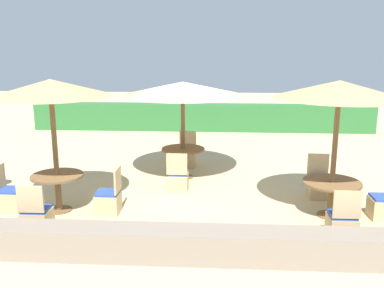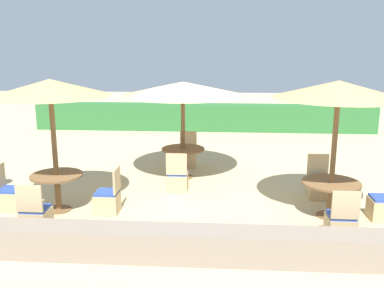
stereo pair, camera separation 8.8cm
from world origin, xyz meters
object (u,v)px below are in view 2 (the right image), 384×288
at_px(patio_chair_front_right_south, 341,225).
at_px(patio_chair_center_north, 188,157).
at_px(round_table_front_left, 57,183).
at_px(parasol_front_right, 339,90).
at_px(patio_chair_front_right_east, 383,206).
at_px(patio_chair_center_south, 177,180).
at_px(round_table_front_right, 331,189).
at_px(parasol_front_left, 50,88).
at_px(patio_chair_front_left_south, 36,218).
at_px(patio_chair_front_left_west, 10,197).
at_px(parasol_center, 183,89).
at_px(patio_chair_front_right_north, 319,186).
at_px(round_table_center, 183,155).
at_px(patio_chair_front_left_east, 108,200).

xyz_separation_m(patio_chair_front_right_south, patio_chair_center_north, (-2.97, 4.34, 0.00)).
relative_size(round_table_front_left, parasol_front_right, 0.39).
distance_m(patio_chair_front_right_east, patio_chair_center_south, 4.29).
bearing_deg(patio_chair_center_south, round_table_front_left, -149.81).
bearing_deg(round_table_front_right, round_table_front_left, -179.37).
relative_size(parasol_front_left, patio_chair_front_left_south, 2.83).
height_order(round_table_front_right, patio_chair_front_right_east, patio_chair_front_right_east).
relative_size(patio_chair_front_left_west, parasol_center, 0.31).
relative_size(round_table_front_right, patio_chair_front_right_south, 1.19).
bearing_deg(patio_chair_front_right_south, parasol_front_left, 170.03).
height_order(patio_chair_front_right_north, parasol_center, parasol_center).
distance_m(round_table_front_left, patio_chair_front_right_east, 6.36).
bearing_deg(parasol_front_left, patio_chair_center_south, 30.19).
bearing_deg(patio_chair_front_right_north, patio_chair_front_left_south, 21.48).
relative_size(parasol_center, round_table_center, 2.76).
distance_m(parasol_front_right, patio_chair_front_right_north, 2.44).
distance_m(patio_chair_front_right_east, round_table_center, 4.69).
relative_size(patio_chair_front_right_east, round_table_center, 0.87).
bearing_deg(parasol_front_left, patio_chair_front_right_south, -9.97).
bearing_deg(patio_chair_front_left_east, patio_chair_front_right_east, -89.36).
xyz_separation_m(patio_chair_front_right_north, round_table_center, (-3.07, 1.23, 0.33)).
bearing_deg(patio_chair_front_left_east, patio_chair_front_right_north, -74.82).
bearing_deg(round_table_front_left, patio_chair_front_left_south, -91.32).
bearing_deg(patio_chair_center_south, patio_chair_front_right_east, -17.94).
relative_size(patio_chair_front_left_south, patio_chair_front_right_south, 1.00).
bearing_deg(patio_chair_front_right_north, patio_chair_front_left_east, 15.18).
bearing_deg(parasol_front_left, round_table_center, 45.55).
relative_size(parasol_front_left, round_table_front_right, 2.37).
relative_size(round_table_center, patio_chair_center_south, 1.15).
distance_m(patio_chair_front_left_east, patio_chair_center_north, 3.70).
bearing_deg(patio_chair_front_left_west, round_table_front_left, 91.34).
height_order(patio_chair_front_left_west, parasol_center, parasol_center).
height_order(patio_chair_front_right_north, patio_chair_center_south, same).
relative_size(patio_chair_front_left_east, patio_chair_front_left_west, 1.00).
xyz_separation_m(patio_chair_front_right_east, parasol_center, (-4.04, 2.35, 1.96)).
bearing_deg(round_table_front_left, patio_chair_front_right_east, 0.01).
bearing_deg(round_table_center, parasol_center, 90.00).
bearing_deg(patio_chair_front_right_east, patio_chair_center_south, 72.06).
height_order(patio_chair_front_left_west, patio_chair_front_right_east, same).
height_order(patio_chair_front_right_south, patio_chair_center_north, same).
distance_m(patio_chair_front_right_north, patio_chair_center_north, 3.80).
bearing_deg(round_table_center, patio_chair_center_north, 88.29).
distance_m(parasol_front_left, parasol_front_right, 5.37).
height_order(parasol_front_left, round_table_front_left, parasol_front_left).
distance_m(patio_chair_front_left_south, patio_chair_center_south, 3.27).
relative_size(parasol_front_right, patio_chair_center_north, 2.83).
distance_m(parasol_front_left, round_table_center, 3.79).
xyz_separation_m(patio_chair_front_left_west, round_table_front_right, (6.36, 0.08, 0.30)).
xyz_separation_m(round_table_front_left, patio_chair_front_left_south, (-0.02, -1.01, -0.32)).
xyz_separation_m(round_table_front_left, patio_chair_front_right_north, (5.38, 1.12, -0.32)).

